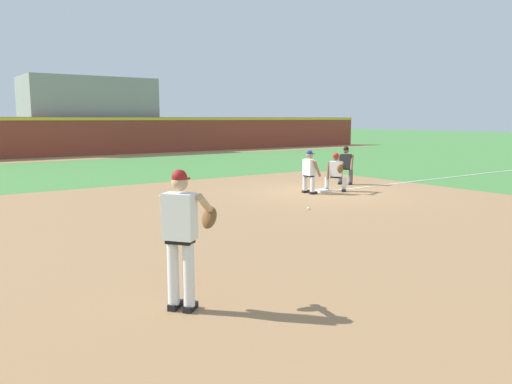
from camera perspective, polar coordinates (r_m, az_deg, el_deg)
name	(u,v)px	position (r m, az deg, el deg)	size (l,w,h in m)	color
ground_plane	(322,192)	(17.23, 7.58, -0.01)	(160.00, 160.00, 0.00)	#47843D
infield_dirt_patch	(283,225)	(11.85, 3.15, -3.76)	(18.00, 18.00, 0.01)	#9E754C
warning_track_strip	(116,156)	(34.56, -15.71, 3.94)	(48.00, 3.20, 0.01)	#9E754C
foul_line_stripe	(447,178)	(22.75, 21.03, 1.56)	(14.46, 0.10, 0.00)	white
first_base_bag	(322,191)	(17.22, 7.59, 0.14)	(0.38, 0.38, 0.09)	white
baseball	(308,208)	(13.86, 6.00, -1.87)	(0.07, 0.07, 0.07)	white
pitcher	(182,231)	(6.50, -8.40, -4.46)	(0.85, 0.57, 1.86)	black
first_baseman	(336,170)	(17.34, 9.13, 2.45)	(0.79, 1.06, 1.34)	black
baserunner	(309,170)	(16.75, 6.11, 2.50)	(0.44, 0.60, 1.46)	black
umpire	(346,164)	(19.28, 10.22, 3.19)	(0.64, 0.68, 1.46)	black
outfield_wall	(105,135)	(36.37, -16.88, 6.29)	(48.00, 0.54, 2.60)	brown
stadium_seating_block	(89,115)	(39.52, -18.53, 8.33)	(9.04, 5.05, 5.45)	gray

